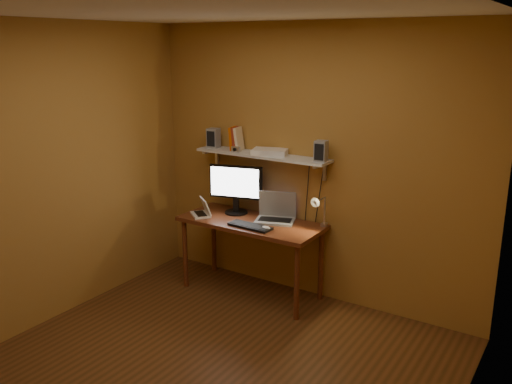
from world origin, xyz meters
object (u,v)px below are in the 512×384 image
Objects in this scene: netbook at (203,211)px; speaker_right at (321,151)px; desk_lamp at (319,208)px; mouse at (266,228)px; router at (270,152)px; wall_shelf at (262,155)px; shelf_camera at (236,149)px; desk at (251,229)px; speaker_left at (214,138)px; laptop at (276,213)px; keyboard at (250,226)px; monitor at (236,187)px.

speaker_right reaches higher than netbook.
mouse is at bearing -145.55° from desk_lamp.
router is at bearing 65.75° from netbook.
wall_shelf is 14.76× the size of shelf_camera.
desk is at bearing 51.18° from netbook.
speaker_right reaches higher than mouse.
netbook reaches higher than desk.
wall_shelf is at bearing -7.26° from speaker_left.
mouse reaches higher than desk.
mouse is at bearing -63.45° from router.
shelf_camera is at bearing 167.05° from mouse.
desk_lamp is 0.73m from router.
laptop is at bearing 117.39° from mouse.
netbook reaches higher than keyboard.
wall_shelf is 0.77m from desk_lamp.
speaker_right is at bearing 15.95° from desk.
speaker_left is 1.21m from speaker_right.
speaker_right is (0.63, 0.18, 0.80)m from desk.
wall_shelf is 3.26× the size of keyboard.
mouse is at bearing 9.94° from keyboard.
shelf_camera is at bearing 164.35° from laptop.
monitor is 5.59× the size of shelf_camera.
router is at bearing 172.15° from speaker_right.
keyboard is at bearing -54.37° from monitor.
desk is 0.46m from monitor.
netbook is (-0.69, -0.26, -0.02)m from laptop.
mouse is at bearing -52.71° from wall_shelf.
wall_shelf is 3.73× the size of desk_lamp.
netbook is at bearing -147.90° from wall_shelf.
speaker_right is (0.44, 0.03, 0.65)m from laptop.
wall_shelf is 14.30× the size of mouse.
desk is 4.89× the size of netbook.
netbook is 0.60m from keyboard.
shelf_camera is (0.33, -0.08, -0.07)m from speaker_left.
speaker_right is at bearing -1.32° from router.
speaker_left reaches higher than shelf_camera.
speaker_left reaches higher than netbook.
monitor is 1.23× the size of keyboard.
desk_lamp reaches higher than mouse.
laptop is 2.20× the size of speaker_left.
speaker_left reaches higher than monitor.
shelf_camera reaches higher than router.
monitor is at bearing 143.71° from keyboard.
speaker_right is 0.89m from shelf_camera.
desk is at bearing -40.78° from monitor.
speaker_right is at bearing -1.22° from wall_shelf.
desk_lamp is 0.51m from speaker_right.
shelf_camera is (0.24, 0.24, 0.60)m from netbook.
speaker_left is at bearing 151.90° from monitor.
desk is 1.04m from speaker_right.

